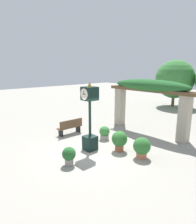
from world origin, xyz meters
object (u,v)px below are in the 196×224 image
object	(u,v)px
pedestal_clock	(90,117)
potted_plant_near_left	(119,140)
potted_plant_far_left	(69,155)
potted_plant_far_right	(142,147)
park_bench	(70,127)
potted_plant_near_right	(105,133)

from	to	relation	value
pedestal_clock	potted_plant_near_left	distance (m)	1.74
potted_plant_far_left	potted_plant_far_right	distance (m)	3.10
park_bench	potted_plant_far_right	bearing A→B (deg)	96.66
potted_plant_far_left	park_bench	world-z (taller)	park_bench
potted_plant_near_left	park_bench	world-z (taller)	potted_plant_near_left
potted_plant_near_right	potted_plant_far_right	xyz separation A→B (m)	(2.72, -0.38, 0.12)
potted_plant_near_right	park_bench	xyz separation A→B (m)	(-1.93, -0.93, 0.06)
potted_plant_far_left	park_bench	size ratio (longest dim) A/B	0.50
potted_plant_near_left	potted_plant_far_left	distance (m)	2.56
potted_plant_near_left	potted_plant_near_right	world-z (taller)	potted_plant_near_left
pedestal_clock	potted_plant_near_left	size ratio (longest dim) A/B	3.34
pedestal_clock	potted_plant_near_right	xyz separation A→B (m)	(-0.57, 1.48, -1.23)
potted_plant_near_right	park_bench	bearing A→B (deg)	-154.42
pedestal_clock	potted_plant_far_left	bearing A→B (deg)	-68.61
pedestal_clock	potted_plant_near_right	size ratio (longest dim) A/B	4.39
potted_plant_far_left	potted_plant_near_left	bearing A→B (deg)	81.12
potted_plant_near_right	potted_plant_near_left	bearing A→B (deg)	-19.26
pedestal_clock	potted_plant_far_left	world-z (taller)	pedestal_clock
potted_plant_far_right	park_bench	xyz separation A→B (m)	(-4.66, -0.54, -0.06)
potted_plant_near_right	potted_plant_far_left	size ratio (longest dim) A/B	0.97
potted_plant_near_right	park_bench	world-z (taller)	park_bench
potted_plant_near_right	potted_plant_far_right	world-z (taller)	potted_plant_far_right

